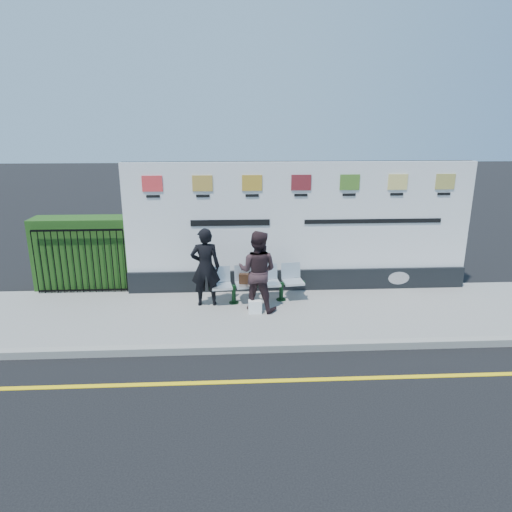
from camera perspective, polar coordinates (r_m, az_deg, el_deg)
The scene contains 12 objects.
ground at distance 7.61m, azimuth 5.57°, elevation -15.20°, with size 80.00×80.00×0.00m, color black.
pavement at distance 9.78m, azimuth 3.42°, elevation -7.21°, with size 14.00×3.00×0.12m, color gray.
kerb at distance 8.44m, azimuth 4.57°, elevation -11.24°, with size 14.00×0.18×0.14m, color gray.
yellow_line at distance 7.61m, azimuth 5.57°, elevation -15.17°, with size 14.00×0.10×0.01m, color yellow.
billboard at distance 10.67m, azimuth 5.42°, elevation 2.51°, with size 8.00×0.30×3.00m.
hedge at distance 11.66m, azimuth -20.52°, elevation 0.43°, with size 2.35×0.70×1.70m, color #204815.
railing at distance 11.27m, azimuth -21.13°, elevation -0.60°, with size 2.05×0.06×1.54m, color black, non-canonical shape.
bench at distance 10.16m, azimuth 0.21°, elevation -4.55°, with size 2.05×0.54×0.44m, color silver, non-canonical shape.
woman_left at distance 9.84m, azimuth -6.34°, elevation -1.39°, with size 0.63×0.41×1.72m, color black.
woman_right at distance 9.52m, azimuth 0.19°, elevation -1.90°, with size 0.84×0.65×1.73m, color #322023.
handbag_brown at distance 10.00m, azimuth -1.30°, elevation -2.87°, with size 0.29×0.12×0.22m, color black.
carrier_bag_white at distance 9.60m, azimuth -0.12°, elevation -6.36°, with size 0.28×0.17×0.28m, color white.
Camera 1 is at (-1.06, -6.39, 4.00)m, focal length 32.00 mm.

